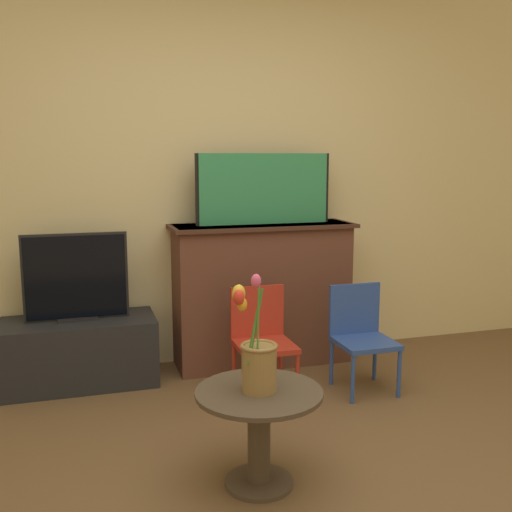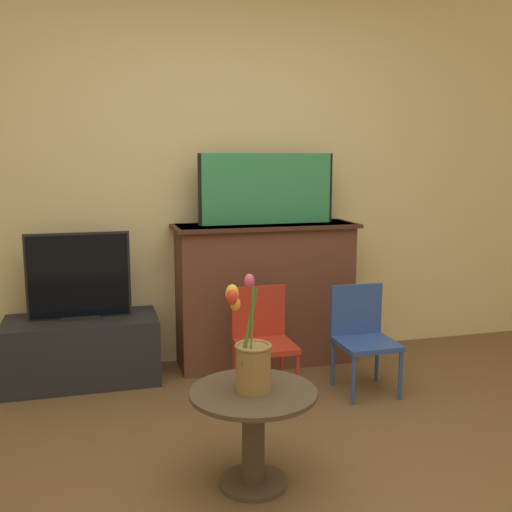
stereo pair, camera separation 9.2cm
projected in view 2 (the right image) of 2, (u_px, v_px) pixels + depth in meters
name	position (u px, v px, depth m)	size (l,w,h in m)	color
wall_back	(209.00, 165.00, 4.04)	(8.00, 0.06, 2.70)	beige
fireplace_mantel	(265.00, 292.00, 4.07)	(1.23, 0.41, 0.96)	brown
painting	(267.00, 189.00, 3.96)	(0.92, 0.03, 0.47)	black
tv_stand	(82.00, 350.00, 3.75)	(0.93, 0.44, 0.41)	#232326
tv_monitor	(79.00, 277.00, 3.68)	(0.62, 0.12, 0.54)	black
chair_red	(263.00, 335.00, 3.57)	(0.33, 0.33, 0.63)	#B22D1E
chair_blue	(362.00, 333.00, 3.62)	(0.33, 0.33, 0.63)	#2D4C99
side_table	(253.00, 423.00, 2.55)	(0.55, 0.55, 0.43)	#4C3D2D
vase_tulips	(252.00, 359.00, 2.50)	(0.21, 0.18, 0.52)	olive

